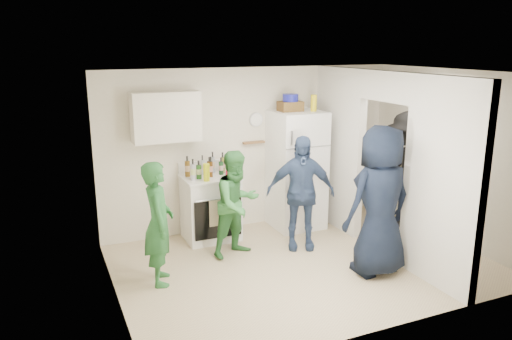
{
  "coord_description": "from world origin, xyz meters",
  "views": [
    {
      "loc": [
        -3.03,
        -5.34,
        2.85
      ],
      "look_at": [
        -0.51,
        0.4,
        1.25
      ],
      "focal_mm": 35.0,
      "sensor_mm": 36.0,
      "label": 1
    }
  ],
  "objects": [
    {
      "name": "nook_window",
      "position": [
        2.38,
        0.2,
        1.65
      ],
      "size": [
        0.03,
        0.7,
        0.8
      ],
      "primitive_type": "cube",
      "color": "black",
      "rests_on": "wall_right"
    },
    {
      "name": "bottle_e",
      "position": [
        -0.71,
        1.56,
        1.12
      ],
      "size": [
        0.06,
        0.06,
        0.32
      ],
      "primitive_type": "cylinder",
      "color": "gray",
      "rests_on": "stove"
    },
    {
      "name": "bottle_c",
      "position": [
        -0.88,
        1.52,
        1.11
      ],
      "size": [
        0.06,
        0.06,
        0.29
      ],
      "primitive_type": "cylinder",
      "color": "silver",
      "rests_on": "stove"
    },
    {
      "name": "person_nook",
      "position": [
        2.1,
        0.53,
        0.93
      ],
      "size": [
        0.78,
        1.25,
        1.85
      ],
      "primitive_type": "imported",
      "rotation": [
        0.0,
        0.0,
        -1.65
      ],
      "color": "black",
      "rests_on": "floor"
    },
    {
      "name": "wall_back",
      "position": [
        0.0,
        1.7,
        1.25
      ],
      "size": [
        4.8,
        0.0,
        4.8
      ],
      "primitive_type": "plane",
      "rotation": [
        1.57,
        0.0,
        0.0
      ],
      "color": "silver",
      "rests_on": "floor"
    },
    {
      "name": "stove",
      "position": [
        -0.82,
        1.37,
        0.48
      ],
      "size": [
        0.81,
        0.67,
        0.96
      ],
      "primitive_type": "cube",
      "color": "white",
      "rests_on": "floor"
    },
    {
      "name": "wall_front",
      "position": [
        0.0,
        -1.7,
        1.25
      ],
      "size": [
        4.8,
        0.0,
        4.8
      ],
      "primitive_type": "plane",
      "rotation": [
        -1.57,
        0.0,
        0.0
      ],
      "color": "silver",
      "rests_on": "floor"
    },
    {
      "name": "fridge",
      "position": [
        0.59,
        1.34,
        0.92
      ],
      "size": [
        0.76,
        0.74,
        1.84
      ],
      "primitive_type": "cube",
      "color": "white",
      "rests_on": "floor"
    },
    {
      "name": "partition_pier_front",
      "position": [
        1.2,
        -1.1,
        1.25
      ],
      "size": [
        0.12,
        1.2,
        2.5
      ],
      "primitive_type": "cube",
      "color": "silver",
      "rests_on": "floor"
    },
    {
      "name": "red_cup",
      "position": [
        -0.6,
        1.17,
        1.02
      ],
      "size": [
        0.09,
        0.09,
        0.12
      ],
      "primitive_type": "cylinder",
      "color": "#C20C35",
      "rests_on": "stove"
    },
    {
      "name": "person_green_left",
      "position": [
        -1.84,
        0.27,
        0.76
      ],
      "size": [
        0.46,
        0.61,
        1.52
      ],
      "primitive_type": "imported",
      "rotation": [
        0.0,
        0.0,
        1.38
      ],
      "color": "#2A6934",
      "rests_on": "floor"
    },
    {
      "name": "partition_pier_back",
      "position": [
        1.2,
        1.1,
        1.25
      ],
      "size": [
        0.12,
        1.2,
        2.5
      ],
      "primitive_type": "cube",
      "color": "silver",
      "rests_on": "floor"
    },
    {
      "name": "spice_shelf",
      "position": [
        0.0,
        1.65,
        1.35
      ],
      "size": [
        0.35,
        0.08,
        0.03
      ],
      "primitive_type": "cube",
      "color": "olive",
      "rests_on": "wall_back"
    },
    {
      "name": "nook_valance",
      "position": [
        2.34,
        0.2,
        2.0
      ],
      "size": [
        0.04,
        0.82,
        0.18
      ],
      "primitive_type": "cube",
      "color": "white",
      "rests_on": "wall_right"
    },
    {
      "name": "partition_header",
      "position": [
        1.2,
        0.0,
        2.3
      ],
      "size": [
        0.12,
        1.0,
        0.4
      ],
      "primitive_type": "cube",
      "color": "silver",
      "rests_on": "partition_pier_back"
    },
    {
      "name": "person_green_center",
      "position": [
        -0.68,
        0.66,
        0.73
      ],
      "size": [
        0.85,
        0.74,
        1.47
      ],
      "primitive_type": "imported",
      "rotation": [
        0.0,
        0.0,
        0.3
      ],
      "color": "#3B863B",
      "rests_on": "floor"
    },
    {
      "name": "bottle_i",
      "position": [
        -0.79,
        1.47,
        1.09
      ],
      "size": [
        0.07,
        0.07,
        0.27
      ],
      "primitive_type": "cylinder",
      "color": "#54330E",
      "rests_on": "stove"
    },
    {
      "name": "bottle_b",
      "position": [
        -1.01,
        1.31,
        1.09
      ],
      "size": [
        0.08,
        0.08,
        0.27
      ],
      "primitive_type": "cylinder",
      "color": "#20511B",
      "rests_on": "stove"
    },
    {
      "name": "bottle_g",
      "position": [
        -0.57,
        1.51,
        1.12
      ],
      "size": [
        0.07,
        0.07,
        0.31
      ],
      "primitive_type": "cylinder",
      "color": "olive",
      "rests_on": "stove"
    },
    {
      "name": "bottle_f",
      "position": [
        -0.63,
        1.4,
        1.09
      ],
      "size": [
        0.07,
        0.07,
        0.26
      ],
      "primitive_type": "cylinder",
      "color": "#15391A",
      "rests_on": "stove"
    },
    {
      "name": "upper_cabinet",
      "position": [
        -1.4,
        1.52,
        1.85
      ],
      "size": [
        0.95,
        0.34,
        0.7
      ],
      "primitive_type": "cube",
      "color": "silver",
      "rests_on": "wall_back"
    },
    {
      "name": "wall_right",
      "position": [
        2.4,
        0.0,
        1.25
      ],
      "size": [
        0.0,
        3.4,
        3.4
      ],
      "primitive_type": "plane",
      "rotation": [
        1.57,
        0.0,
        -1.57
      ],
      "color": "silver",
      "rests_on": "floor"
    },
    {
      "name": "ceiling",
      "position": [
        0.0,
        0.0,
        2.5
      ],
      "size": [
        4.8,
        4.8,
        0.0
      ],
      "primitive_type": "plane",
      "rotation": [
        3.14,
        0.0,
        0.0
      ],
      "color": "white",
      "rests_on": "wall_back"
    },
    {
      "name": "person_denim",
      "position": [
        0.23,
        0.54,
        0.81
      ],
      "size": [
        1.03,
        0.73,
        1.63
      ],
      "primitive_type": "imported",
      "rotation": [
        0.0,
        0.0,
        -0.38
      ],
      "color": "#344E72",
      "rests_on": "floor"
    },
    {
      "name": "wall_left",
      "position": [
        -2.4,
        0.0,
        1.25
      ],
      "size": [
        0.0,
        3.4,
        3.4
      ],
      "primitive_type": "plane",
      "rotation": [
        1.57,
        0.0,
        1.57
      ],
      "color": "silver",
      "rests_on": "floor"
    },
    {
      "name": "bottle_h",
      "position": [
        -1.11,
        1.26,
        1.12
      ],
      "size": [
        0.07,
        0.07,
        0.31
      ],
      "primitive_type": "cylinder",
      "color": "#A4A4B0",
      "rests_on": "stove"
    },
    {
      "name": "wicker_basket",
      "position": [
        0.49,
        1.39,
        1.92
      ],
      "size": [
        0.35,
        0.25,
        0.15
      ],
      "primitive_type": "cube",
      "color": "brown",
      "rests_on": "fridge"
    },
    {
      "name": "yellow_cup_stack_top",
      "position": [
        0.81,
        1.24,
        1.97
      ],
      "size": [
        0.09,
        0.09,
        0.25
      ],
      "primitive_type": "cylinder",
      "color": "yellow",
      "rests_on": "fridge"
    },
    {
      "name": "floor",
      "position": [
        0.0,
        0.0,
        0.0
      ],
      "size": [
        4.8,
        4.8,
        0.0
      ],
      "primitive_type": "plane",
      "color": "#C4B68A",
      "rests_on": "ground"
    },
    {
      "name": "blue_bowl",
      "position": [
        0.49,
        1.39,
        2.05
      ],
      "size": [
        0.24,
        0.24,
        0.11
      ],
      "primitive_type": "cylinder",
      "color": "#151995",
      "rests_on": "wicker_basket"
    },
    {
      "name": "person_navy",
      "position": [
        0.73,
        -0.58,
        0.95
      ],
      "size": [
        0.97,
        0.67,
        1.9
      ],
      "primitive_type": "imported",
      "rotation": [
        0.0,
        0.0,
        -3.07
      ],
      "color": "black",
      "rests_on": "floor"
    },
    {
      "name": "bottle_a",
      "position": [
        -1.12,
        1.5,
        1.11
      ],
      "size": [
        0.07,
        0.07,
        0.31
      ],
      "primitive_type": "cylinder",
      "color": "brown",
      "rests_on": "stove"
    },
    {
      "name": "bottle_j",
      "position": [
        -0.52,
        1.29,
        1.11
      ],
      "size": [
        0.07,
        0.07,
        0.3
      ],
      "primitive_type": "cylinder",
      "color": "#1C531E",
      "rests_on": "stove"
    },
    {
      "name": "yellow_cup_stack_stove",
      "position": [
        -0.94,
        1.15,
        1.08
      ],
      "size": [
        0.09,
        0.09,
        0.25
      ],
      "primitive_type": "cylinder",
      "color": "#CFD812",
      "rests_on": "stove"
    },
    {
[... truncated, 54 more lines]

